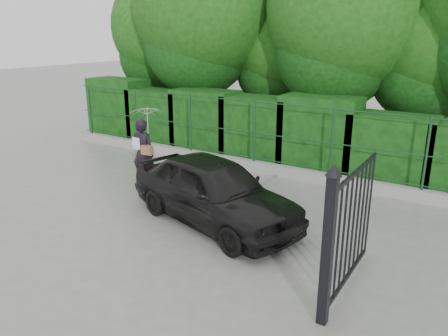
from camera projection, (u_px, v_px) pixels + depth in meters
The scene contains 8 objects.
ground at pixel (139, 221), 9.52m from camera, with size 80.00×80.00×0.00m, color gray.
kerb at pixel (242, 164), 13.11m from camera, with size 14.00×0.25×0.30m, color #9E9E99.
fence at pixel (249, 130), 12.68m from camera, with size 14.13×0.06×1.80m.
hedge at pixel (253, 128), 13.75m from camera, with size 14.20×1.20×2.26m.
trees at pixel (326, 9), 13.80m from camera, with size 17.10×6.15×8.08m.
gate at pixel (339, 234), 6.24m from camera, with size 0.22×2.33×2.36m.
woman at pixel (145, 136), 11.45m from camera, with size 0.95×0.90×2.10m.
car at pixel (214, 190), 9.28m from camera, with size 1.71×4.24×1.45m, color black.
Camera 1 is at (6.22, -6.40, 3.96)m, focal length 35.00 mm.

